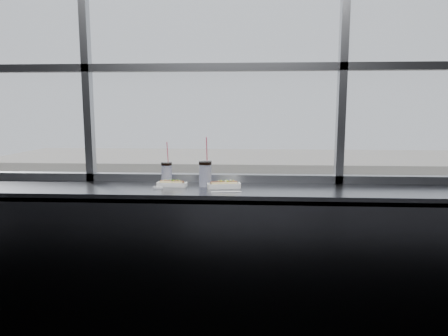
# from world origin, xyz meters

# --- Properties ---
(wall_back_lower) EXTENTS (6.00, 0.00, 6.00)m
(wall_back_lower) POSITION_xyz_m (0.00, 1.50, 0.55)
(wall_back_lower) COLOR black
(wall_back_lower) RESTS_ON ground
(window_glass) EXTENTS (6.00, 0.00, 6.00)m
(window_glass) POSITION_xyz_m (0.00, 1.52, 2.30)
(window_glass) COLOR silver
(window_glass) RESTS_ON ground
(window_mullions) EXTENTS (6.00, 0.08, 2.40)m
(window_mullions) POSITION_xyz_m (0.00, 1.50, 2.30)
(window_mullions) COLOR gray
(window_mullions) RESTS_ON ground
(counter) EXTENTS (6.00, 0.55, 0.06)m
(counter) POSITION_xyz_m (0.00, 1.23, 1.07)
(counter) COLOR gray
(counter) RESTS_ON ground
(counter_fascia) EXTENTS (6.00, 0.04, 1.04)m
(counter_fascia) POSITION_xyz_m (0.00, 0.97, 0.55)
(counter_fascia) COLOR gray
(counter_fascia) RESTS_ON ground
(hotdog_tray_left) EXTENTS (0.23, 0.09, 0.05)m
(hotdog_tray_left) POSITION_xyz_m (-0.29, 1.26, 1.12)
(hotdog_tray_left) COLOR white
(hotdog_tray_left) RESTS_ON counter
(hotdog_tray_right) EXTENTS (0.26, 0.13, 0.06)m
(hotdog_tray_right) POSITION_xyz_m (0.11, 1.23, 1.12)
(hotdog_tray_right) COLOR white
(hotdog_tray_right) RESTS_ON counter
(soda_cup_left) EXTENTS (0.09, 0.09, 0.33)m
(soda_cup_left) POSITION_xyz_m (-0.35, 1.39, 1.20)
(soda_cup_left) COLOR white
(soda_cup_left) RESTS_ON counter
(soda_cup_right) EXTENTS (0.10, 0.10, 0.37)m
(soda_cup_right) POSITION_xyz_m (-0.04, 1.29, 1.21)
(soda_cup_right) COLOR white
(soda_cup_right) RESTS_ON counter
(loose_straw) EXTENTS (0.21, 0.03, 0.01)m
(loose_straw) POSITION_xyz_m (0.13, 1.07, 1.10)
(loose_straw) COLOR white
(loose_straw) RESTS_ON counter
(wrapper) EXTENTS (0.09, 0.06, 0.02)m
(wrapper) POSITION_xyz_m (-0.37, 1.17, 1.11)
(wrapper) COLOR silver
(wrapper) RESTS_ON counter
(plaza_ground) EXTENTS (120.00, 120.00, 0.00)m
(plaza_ground) POSITION_xyz_m (0.00, 45.00, -11.00)
(plaza_ground) COLOR #BFB6A3
(plaza_ground) RESTS_ON ground
(street_asphalt) EXTENTS (80.00, 10.00, 0.06)m
(street_asphalt) POSITION_xyz_m (0.00, 21.50, -10.97)
(street_asphalt) COLOR black
(street_asphalt) RESTS_ON plaza_ground
(far_sidewalk) EXTENTS (80.00, 6.00, 0.04)m
(far_sidewalk) POSITION_xyz_m (0.00, 29.50, -10.98)
(far_sidewalk) COLOR #BFB6A3
(far_sidewalk) RESTS_ON plaza_ground
(far_building) EXTENTS (50.00, 14.00, 8.00)m
(far_building) POSITION_xyz_m (0.00, 39.50, -7.00)
(far_building) COLOR #9F988E
(far_building) RESTS_ON plaza_ground
(car_near_b) EXTENTS (3.62, 7.02, 2.24)m
(car_near_b) POSITION_xyz_m (-5.92, 17.50, -9.82)
(car_near_b) COLOR black
(car_near_b) RESTS_ON street_asphalt
(car_far_b) EXTENTS (3.10, 6.30, 2.03)m
(car_far_b) POSITION_xyz_m (1.36, 25.50, -9.93)
(car_far_b) COLOR #A22C4D
(car_far_b) RESTS_ON street_asphalt
(car_far_c) EXTENTS (2.92, 5.96, 1.92)m
(car_far_c) POSITION_xyz_m (12.76, 25.50, -9.98)
(car_far_c) COLOR #B8B8B8
(car_far_c) RESTS_ON street_asphalt
(car_near_c) EXTENTS (3.61, 7.14, 2.29)m
(car_near_c) POSITION_xyz_m (1.95, 17.50, -9.80)
(car_near_c) COLOR #A7223B
(car_near_c) RESTS_ON street_asphalt
(pedestrian_d) EXTENTS (0.85, 0.63, 1.90)m
(pedestrian_d) POSITION_xyz_m (7.80, 29.65, -10.01)
(pedestrian_d) COLOR #66605B
(pedestrian_d) RESTS_ON far_sidewalk
(pedestrian_b) EXTENTS (0.66, 0.88, 1.98)m
(pedestrian_b) POSITION_xyz_m (-0.85, 29.87, -9.97)
(pedestrian_b) COLOR #66605B
(pedestrian_b) RESTS_ON far_sidewalk
(pedestrian_a) EXTENTS (0.77, 1.03, 2.31)m
(pedestrian_a) POSITION_xyz_m (-5.31, 30.24, -9.80)
(pedestrian_a) COLOR #66605B
(pedestrian_a) RESTS_ON far_sidewalk
(tree_left) EXTENTS (3.15, 3.15, 4.92)m
(tree_left) POSITION_xyz_m (-8.40, 29.50, -7.67)
(tree_left) COLOR #47382B
(tree_left) RESTS_ON far_sidewalk
(tree_center) EXTENTS (2.88, 2.88, 4.49)m
(tree_center) POSITION_xyz_m (-0.04, 29.50, -7.95)
(tree_center) COLOR #47382B
(tree_center) RESTS_ON far_sidewalk
(tree_right) EXTENTS (2.79, 2.79, 4.36)m
(tree_right) POSITION_xyz_m (10.87, 29.50, -8.04)
(tree_right) COLOR #47382B
(tree_right) RESTS_ON far_sidewalk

